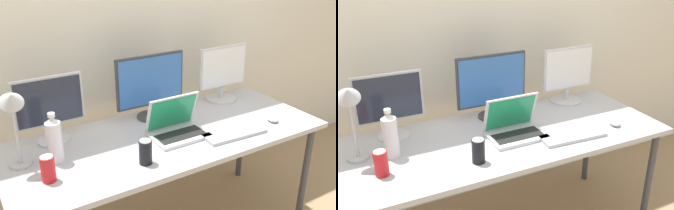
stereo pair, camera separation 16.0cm
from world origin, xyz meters
TOP-DOWN VIEW (x-y plane):
  - wall_back at (0.00, 0.59)m, footprint 7.00×0.08m
  - work_desk at (0.00, 0.00)m, footprint 1.83×0.74m
  - monitor_left at (-0.58, 0.25)m, footprint 0.37×0.17m
  - monitor_center at (0.03, 0.25)m, footprint 0.45×0.18m
  - monitor_right at (0.59, 0.26)m, footprint 0.38×0.21m
  - laptop_silver at (0.03, -0.03)m, footprint 0.32×0.22m
  - keyboard_main at (0.32, -0.20)m, footprint 0.38×0.15m
  - mouse_by_keyboard at (0.64, -0.18)m, footprint 0.10×0.11m
  - water_bottle at (-0.63, 0.03)m, footprint 0.08×0.08m
  - soda_can_near_keyboard at (-0.70, -0.12)m, footprint 0.07×0.07m
  - soda_can_by_laptop at (-0.25, -0.21)m, footprint 0.07×0.07m
  - desk_lamp at (-0.79, 0.04)m, footprint 0.11×0.18m

SIDE VIEW (x-z plane):
  - work_desk at x=0.00m, z-range 0.31..1.05m
  - keyboard_main at x=0.32m, z-range 0.74..0.76m
  - mouse_by_keyboard at x=0.64m, z-range 0.74..0.78m
  - laptop_silver at x=0.03m, z-range 0.68..0.91m
  - soda_can_near_keyboard at x=-0.70m, z-range 0.74..0.87m
  - soda_can_by_laptop at x=-0.25m, z-range 0.74..0.87m
  - water_bottle at x=-0.63m, z-range 0.73..0.99m
  - monitor_right at x=0.59m, z-range 0.75..1.13m
  - monitor_left at x=-0.58m, z-range 0.76..1.13m
  - monitor_center at x=0.03m, z-range 0.76..1.16m
  - desk_lamp at x=-0.79m, z-range 0.82..1.24m
  - wall_back at x=0.00m, z-range 0.00..2.60m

